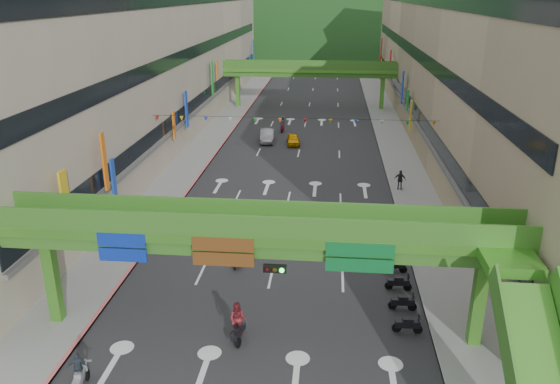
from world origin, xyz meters
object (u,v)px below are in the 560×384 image
(car_silver, at_px, (267,136))
(pedestrian_red, at_px, (452,236))
(overpass_near, at_px, (275,249))
(scooter_rider_near, at_px, (238,252))
(car_yellow, at_px, (293,139))
(scooter_rider_mid, at_px, (238,322))

(car_silver, height_order, pedestrian_red, pedestrian_red)
(car_silver, xyz_separation_m, pedestrian_red, (16.28, -27.20, 0.07))
(pedestrian_red, bearing_deg, car_silver, 122.54)
(overpass_near, bearing_deg, scooter_rider_near, 112.51)
(car_silver, bearing_deg, car_yellow, -23.06)
(overpass_near, height_order, scooter_rider_near, overpass_near)
(car_yellow, bearing_deg, scooter_rider_mid, -97.04)
(scooter_rider_near, bearing_deg, scooter_rider_mid, -80.34)
(scooter_rider_near, distance_m, car_silver, 31.55)
(scooter_rider_near, relative_size, pedestrian_red, 1.38)
(overpass_near, bearing_deg, car_yellow, 92.73)
(car_silver, distance_m, pedestrian_red, 31.70)
(overpass_near, distance_m, scooter_rider_mid, 4.47)
(overpass_near, bearing_deg, pedestrian_red, 47.07)
(car_yellow, bearing_deg, overpass_near, -94.24)
(scooter_rider_near, xyz_separation_m, car_yellow, (1.42, 30.47, -0.45))
(car_silver, bearing_deg, overpass_near, -88.02)
(scooter_rider_near, distance_m, pedestrian_red, 15.13)
(overpass_near, height_order, car_yellow, overpass_near)
(scooter_rider_near, xyz_separation_m, pedestrian_red, (14.51, 4.30, -0.25))
(scooter_rider_mid, relative_size, car_silver, 0.49)
(scooter_rider_near, height_order, car_yellow, scooter_rider_near)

